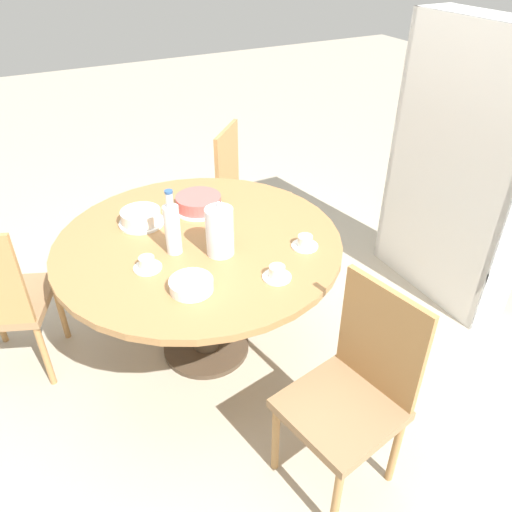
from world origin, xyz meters
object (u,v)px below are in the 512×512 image
object	(u,v)px
cake_main	(199,203)
bookshelf	(458,171)
chair_a	(0,300)
cake_second	(141,217)
coffee_pot	(220,230)
chair_c	(246,194)
cup_b	(277,273)
water_bottle	(172,228)
cup_a	(305,243)
chair_b	(353,390)
cup_c	(147,264)

from	to	relation	value
cake_main	bookshelf	bearing A→B (deg)	74.00
chair_a	cake_main	bearing A→B (deg)	-159.19
cake_second	coffee_pot	bearing A→B (deg)	30.00
chair_c	cup_b	size ratio (longest dim) A/B	7.30
water_bottle	cake_main	distance (m)	0.44
water_bottle	cup_a	world-z (taller)	water_bottle
chair_b	bookshelf	bearing A→B (deg)	110.79
chair_b	cup_a	world-z (taller)	chair_b
cake_main	cup_a	distance (m)	0.67
coffee_pot	cup_a	bearing A→B (deg)	70.05
chair_a	cake_main	xyz separation A→B (m)	(0.02, 1.08, 0.29)
cake_second	cake_main	bearing A→B (deg)	91.18
cup_c	cake_main	bearing A→B (deg)	134.64
chair_a	chair_c	distance (m)	1.66
chair_b	cake_main	bearing A→B (deg)	175.15
chair_a	cup_a	bearing A→B (deg)	178.27
cake_second	bookshelf	bearing A→B (deg)	76.97
chair_b	bookshelf	distance (m)	1.61
chair_b	chair_c	size ratio (longest dim) A/B	1.00
chair_c	coffee_pot	bearing A→B (deg)	-168.73
water_bottle	cake_main	xyz separation A→B (m)	(-0.34, 0.26, -0.09)
chair_c	cake_main	xyz separation A→B (m)	(0.48, -0.52, 0.29)
cup_b	cup_c	distance (m)	0.59
chair_a	chair_c	size ratio (longest dim) A/B	1.00
coffee_pot	cup_b	world-z (taller)	coffee_pot
coffee_pot	cake_second	xyz separation A→B (m)	(-0.44, -0.25, -0.09)
coffee_pot	cup_c	distance (m)	0.36
cake_second	cup_a	xyz separation A→B (m)	(0.58, 0.64, -0.01)
bookshelf	water_bottle	bearing A→B (deg)	87.20
cake_second	cup_b	size ratio (longest dim) A/B	1.82
cup_a	cake_main	bearing A→B (deg)	-151.77
coffee_pot	cake_second	world-z (taller)	coffee_pot
water_bottle	cup_b	world-z (taller)	water_bottle
chair_b	cake_second	bearing A→B (deg)	-170.87
chair_c	cake_main	distance (m)	0.77
cake_main	cake_second	world-z (taller)	cake_main
cup_c	cup_b	bearing A→B (deg)	55.71
cup_b	cup_c	bearing A→B (deg)	-124.29
chair_c	coffee_pot	distance (m)	1.16
cake_second	cup_b	bearing A→B (deg)	28.13
chair_c	cup_a	xyz separation A→B (m)	(1.07, -0.21, 0.27)
chair_c	cup_b	xyz separation A→B (m)	(1.23, -0.45, 0.27)
chair_c	cup_a	size ratio (longest dim) A/B	7.30
chair_a	cup_b	size ratio (longest dim) A/B	7.30
coffee_pot	cup_a	xyz separation A→B (m)	(0.14, 0.38, -0.10)
coffee_pot	cup_c	bearing A→B (deg)	-95.80
chair_a	coffee_pot	bearing A→B (deg)	176.96
water_bottle	cake_second	bearing A→B (deg)	-169.10
cake_main	cup_b	world-z (taller)	cake_main
cup_a	cup_b	distance (m)	0.29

